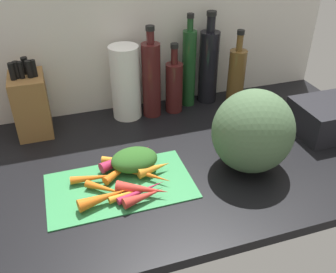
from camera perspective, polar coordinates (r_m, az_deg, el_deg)
The scene contains 25 objects.
ground_plane at distance 118.96cm, azimuth -3.84°, elevation -4.23°, with size 170.00×80.00×3.00cm, color black.
wall_back at distance 138.74cm, azimuth -8.55°, elevation 15.69°, with size 170.00×3.00×60.00cm, color silver.
cutting_board at distance 108.59cm, azimuth -7.29°, elevation -7.39°, with size 41.19×23.45×0.80cm, color #338C4C.
carrot_0 at distance 112.65cm, azimuth -6.61°, elevation -4.56°, with size 2.49×2.49×16.90cm, color orange.
carrot_1 at distance 103.58cm, azimuth -3.93°, elevation -7.98°, with size 3.37×3.37×14.52cm, color red.
carrot_2 at distance 115.73cm, azimuth -6.35°, elevation -3.16°, with size 3.26×3.26×17.93cm, color #B2264C.
carrot_3 at distance 110.64cm, azimuth -2.11°, elevation -4.84°, with size 3.35×3.35×10.35cm, color orange.
carrot_4 at distance 109.09cm, azimuth -3.23°, elevation -5.77°, with size 2.56×2.56×15.44cm, color orange.
carrot_5 at distance 115.16cm, azimuth -6.42°, elevation -3.70°, with size 2.20×2.20×14.84cm, color orange.
carrot_6 at distance 102.06cm, azimuth -9.82°, elevation -9.16°, with size 3.52×3.52×13.57cm, color orange.
carrot_7 at distance 101.54cm, azimuth -3.68°, elevation -9.07°, with size 3.08×3.08×11.75cm, color red.
carrot_8 at distance 109.96cm, azimuth -11.02°, elevation -6.15°, with size 2.34×2.34×13.90cm, color orange.
carrot_9 at distance 105.73cm, azimuth -9.44°, elevation -7.84°, with size 2.23×2.23×12.28cm, color orange.
carrot_10 at distance 103.57cm, azimuth -5.96°, elevation -8.61°, with size 2.01×2.01×11.61cm, color orange.
carrot_11 at distance 103.97cm, azimuth -4.00°, elevation -8.28°, with size 2.04×2.04×14.86cm, color #B2264C.
carrot_greens_pile at distance 112.26cm, azimuth -5.14°, elevation -3.52°, with size 13.97×10.74×5.91cm, color #2D6023.
winter_squash at distance 111.23cm, azimuth 12.78°, elevation 0.77°, with size 24.16×22.93×25.02cm, color #4C6B47.
knife_block at distance 134.85cm, azimuth -20.11°, elevation 4.71°, with size 11.17×14.66×26.49cm.
paper_towel_roll at distance 136.58cm, azimuth -6.46°, elevation 8.13°, with size 10.55×10.55×26.94cm, color white.
bottle_0 at distance 136.53cm, azimuth -2.55°, elevation 8.71°, with size 6.79×6.79×33.59cm.
bottle_1 at distance 140.87cm, azimuth 0.93°, elevation 7.69°, with size 6.46×6.46×26.46cm.
bottle_2 at distance 144.00cm, azimuth 3.20°, elevation 10.44°, with size 5.17×5.17×35.40cm.
bottle_3 at distance 147.79cm, azimuth 6.17°, elevation 10.68°, with size 7.49×7.49×35.39cm.
bottle_4 at distance 149.21cm, azimuth 10.34°, elevation 9.11°, with size 6.63×6.63×29.08cm.
dish_rack at distance 141.42cm, azimuth 23.53°, elevation 2.72°, with size 24.72×18.82×10.98cm, color black.
Camera 1 is at (-21.74, -92.56, 70.00)cm, focal length 40.10 mm.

